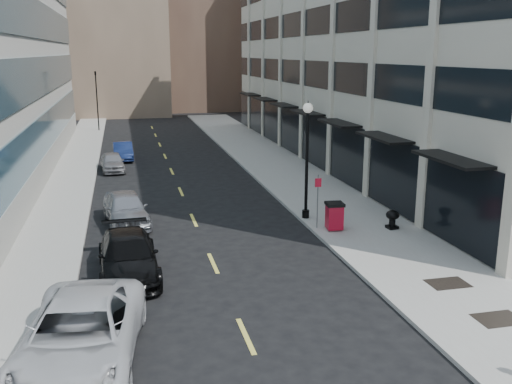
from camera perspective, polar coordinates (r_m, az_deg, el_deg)
name	(u,v)px	position (r m, az deg, el deg)	size (l,w,h in m)	color
ground	(262,373)	(15.31, 0.64, -17.63)	(160.00, 160.00, 0.00)	black
sidewalk_right	(303,184)	(35.27, 4.68, 0.82)	(5.00, 80.00, 0.15)	gray
sidewalk_left	(65,197)	(33.79, -18.55, -0.45)	(3.00, 80.00, 0.15)	gray
building_right	(399,38)	(44.48, 14.07, 14.73)	(15.30, 46.50, 18.25)	beige
skyline_tan_near	(109,5)	(80.90, -14.52, 17.68)	(14.00, 18.00, 28.00)	#886F59
skyline_tan_far	(40,31)	(91.37, -20.79, 14.86)	(12.00, 14.00, 22.00)	#886F59
skyline_stone	(274,37)	(81.49, 1.86, 15.24)	(10.00, 14.00, 20.00)	beige
grate_mid	(499,319)	(19.08, 23.10, -11.60)	(1.40, 1.00, 0.01)	black
grate_far	(448,283)	(21.18, 18.63, -8.65)	(1.40, 1.00, 0.01)	black
road_centerline	(187,204)	(30.89, -6.95, -1.25)	(0.15, 68.20, 0.01)	#D8CC4C
traffic_signal	(95,75)	(60.76, -15.77, 11.19)	(0.66, 0.66, 6.98)	black
car_white_van	(80,336)	(15.83, -17.16, -13.56)	(2.90, 6.28, 1.75)	silver
car_black_pickup	(128,256)	(21.41, -12.66, -6.28)	(2.10, 5.18, 1.50)	black
car_silver_sedan	(126,209)	(27.63, -12.89, -1.62)	(1.87, 4.65, 1.59)	gray
car_blue_sedan	(123,151)	(44.55, -13.16, 4.01)	(1.41, 4.03, 1.33)	#152350
car_grey_sedan	(113,162)	(40.36, -14.15, 2.93)	(1.53, 3.80, 1.30)	gray
trash_bin	(334,215)	(25.97, 7.84, -2.31)	(0.84, 0.91, 1.26)	#A80B20
lamppost	(307,150)	(27.10, 5.13, 4.20)	(0.47, 0.47, 5.67)	black
sign_post	(318,194)	(25.91, 6.20, -0.20)	(0.29, 0.07, 2.48)	slate
urn_planter	(393,217)	(26.66, 13.49, -2.49)	(0.62, 0.62, 0.85)	black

